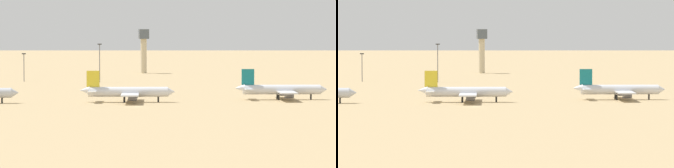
# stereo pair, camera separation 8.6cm
# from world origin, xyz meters

# --- Properties ---
(ground) EXTENTS (4000.00, 4000.00, 0.00)m
(ground) POSITION_xyz_m (0.00, 0.00, 0.00)
(ground) COLOR tan
(ridge_west) EXTENTS (255.89, 235.10, 60.15)m
(ridge_west) POSITION_xyz_m (52.05, 1153.36, 30.07)
(ridge_west) COLOR slate
(ridge_west) RESTS_ON ground
(parked_jet_yellow_4) EXTENTS (31.50, 26.79, 10.42)m
(parked_jet_yellow_4) POSITION_xyz_m (-0.72, 18.64, 3.41)
(parked_jet_yellow_4) COLOR silver
(parked_jet_yellow_4) RESTS_ON ground
(parked_jet_teal_5) EXTENTS (31.74, 26.93, 10.49)m
(parked_jet_teal_5) POSITION_xyz_m (52.33, 21.32, 3.44)
(parked_jet_teal_5) COLOR silver
(parked_jet_teal_5) RESTS_ON ground
(control_tower) EXTENTS (5.20, 5.20, 23.28)m
(control_tower) POSITION_xyz_m (32.26, 215.13, 14.05)
(control_tower) COLOR #C6B793
(control_tower) RESTS_ON ground
(light_pole_mid) EXTENTS (1.80, 0.50, 12.80)m
(light_pole_mid) POSITION_xyz_m (-31.83, 145.63, 7.56)
(light_pole_mid) COLOR #59595E
(light_pole_mid) RESTS_ON ground
(light_pole_east) EXTENTS (1.80, 0.50, 17.19)m
(light_pole_east) POSITION_xyz_m (1.33, 135.10, 9.83)
(light_pole_east) COLOR #59595E
(light_pole_east) RESTS_ON ground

